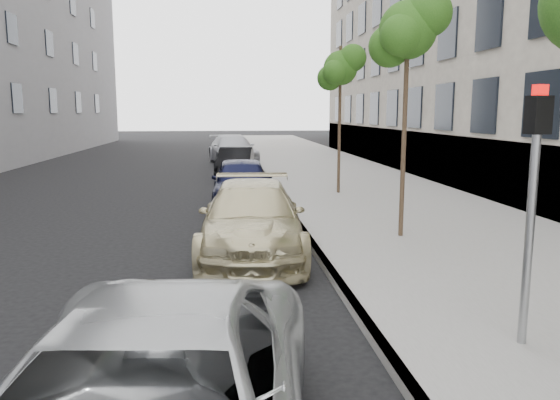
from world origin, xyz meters
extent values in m
cube|color=gray|center=(4.30, 24.00, 0.07)|extent=(6.40, 72.00, 0.14)
cube|color=#9E9B93|center=(1.18, 24.00, 0.07)|extent=(0.15, 72.00, 0.14)
cylinder|color=#38281C|center=(3.20, 8.00, 2.67)|extent=(0.10, 0.10, 5.06)
sphere|color=#235816|center=(3.20, 8.00, 4.50)|extent=(1.20, 1.20, 1.20)
sphere|color=#235816|center=(3.55, 7.80, 4.80)|extent=(0.96, 0.96, 0.96)
sphere|color=#235816|center=(2.90, 8.25, 4.20)|extent=(0.90, 0.90, 0.90)
cylinder|color=#38281C|center=(3.20, 14.50, 2.53)|extent=(0.10, 0.10, 4.79)
sphere|color=#235816|center=(3.20, 14.50, 4.23)|extent=(1.11, 1.11, 1.11)
sphere|color=#235816|center=(3.55, 14.30, 4.53)|extent=(0.89, 0.89, 0.89)
sphere|color=#235816|center=(2.90, 14.75, 3.93)|extent=(0.83, 0.83, 0.83)
cylinder|color=#939699|center=(2.80, 2.38, 1.36)|extent=(0.10, 0.10, 2.44)
cube|color=black|center=(2.80, 2.38, 2.79)|extent=(0.27, 0.23, 0.42)
cube|color=red|center=(2.80, 2.38, 3.06)|extent=(0.16, 0.13, 0.12)
imported|color=#C1B589|center=(-0.10, 7.27, 0.72)|extent=(2.28, 5.04, 1.43)
imported|color=black|center=(-0.10, 12.83, 0.74)|extent=(1.80, 4.37, 1.48)
imported|color=black|center=(-0.10, 20.08, 0.66)|extent=(1.84, 4.13, 1.32)
imported|color=#ABADB4|center=(-0.10, 26.45, 0.78)|extent=(2.93, 5.65, 1.57)
camera|label=1|loc=(-0.67, -3.35, 2.82)|focal=35.00mm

